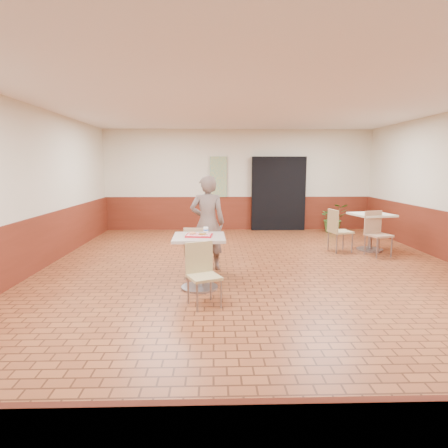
{
  "coord_description": "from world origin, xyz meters",
  "views": [
    {
      "loc": [
        -0.74,
        -6.31,
        1.9
      ],
      "look_at": [
        -0.57,
        -0.11,
        0.95
      ],
      "focal_mm": 30.0,
      "sensor_mm": 36.0,
      "label": 1
    }
  ],
  "objects_px": {
    "chair_main_back": "(197,250)",
    "ring_donut": "(193,233)",
    "chair_main_front": "(202,270)",
    "second_table": "(371,226)",
    "potted_plant": "(334,218)",
    "long_john_donut": "(203,234)",
    "main_table": "(199,253)",
    "chair_second_left": "(337,228)",
    "chair_second_front": "(376,231)",
    "serving_tray": "(199,235)",
    "paper_cup": "(206,230)",
    "customer": "(208,223)"
  },
  "relations": [
    {
      "from": "chair_second_left",
      "to": "paper_cup",
      "type": "bearing_deg",
      "value": 118.45
    },
    {
      "from": "customer",
      "to": "chair_second_front",
      "type": "xyz_separation_m",
      "value": [
        3.62,
        1.03,
        -0.34
      ]
    },
    {
      "from": "paper_cup",
      "to": "second_table",
      "type": "distance_m",
      "value": 4.5
    },
    {
      "from": "customer",
      "to": "chair_second_left",
      "type": "xyz_separation_m",
      "value": [
        2.89,
        1.39,
        -0.34
      ]
    },
    {
      "from": "customer",
      "to": "serving_tray",
      "type": "distance_m",
      "value": 1.13
    },
    {
      "from": "ring_donut",
      "to": "potted_plant",
      "type": "distance_m",
      "value": 6.29
    },
    {
      "from": "paper_cup",
      "to": "chair_second_left",
      "type": "bearing_deg",
      "value": 39.64
    },
    {
      "from": "main_table",
      "to": "chair_second_left",
      "type": "distance_m",
      "value": 3.91
    },
    {
      "from": "customer",
      "to": "serving_tray",
      "type": "xyz_separation_m",
      "value": [
        -0.11,
        -1.12,
        -0.03
      ]
    },
    {
      "from": "long_john_donut",
      "to": "second_table",
      "type": "bearing_deg",
      "value": 35.27
    },
    {
      "from": "chair_main_back",
      "to": "main_table",
      "type": "bearing_deg",
      "value": 101.26
    },
    {
      "from": "chair_second_front",
      "to": "serving_tray",
      "type": "bearing_deg",
      "value": -167.1
    },
    {
      "from": "chair_main_front",
      "to": "serving_tray",
      "type": "distance_m",
      "value": 0.78
    },
    {
      "from": "paper_cup",
      "to": "second_table",
      "type": "height_order",
      "value": "paper_cup"
    },
    {
      "from": "customer",
      "to": "ring_donut",
      "type": "xyz_separation_m",
      "value": [
        -0.22,
        -1.08,
        0.0
      ]
    },
    {
      "from": "serving_tray",
      "to": "potted_plant",
      "type": "relative_size",
      "value": 0.47
    },
    {
      "from": "second_table",
      "to": "potted_plant",
      "type": "bearing_deg",
      "value": 92.25
    },
    {
      "from": "ring_donut",
      "to": "chair_second_left",
      "type": "height_order",
      "value": "chair_second_left"
    },
    {
      "from": "chair_second_left",
      "to": "chair_second_front",
      "type": "distance_m",
      "value": 0.81
    },
    {
      "from": "chair_second_left",
      "to": "chair_main_front",
      "type": "bearing_deg",
      "value": 126.22
    },
    {
      "from": "main_table",
      "to": "chair_second_front",
      "type": "xyz_separation_m",
      "value": [
        3.73,
        2.15,
        -0.03
      ]
    },
    {
      "from": "ring_donut",
      "to": "chair_second_left",
      "type": "xyz_separation_m",
      "value": [
        3.11,
        2.47,
        -0.35
      ]
    },
    {
      "from": "chair_main_front",
      "to": "long_john_donut",
      "type": "xyz_separation_m",
      "value": [
        -0.01,
        0.66,
        0.4
      ]
    },
    {
      "from": "paper_cup",
      "to": "long_john_donut",
      "type": "bearing_deg",
      "value": -109.26
    },
    {
      "from": "paper_cup",
      "to": "potted_plant",
      "type": "xyz_separation_m",
      "value": [
        3.62,
        4.91,
        -0.49
      ]
    },
    {
      "from": "paper_cup",
      "to": "potted_plant",
      "type": "height_order",
      "value": "paper_cup"
    },
    {
      "from": "chair_main_front",
      "to": "second_table",
      "type": "height_order",
      "value": "chair_main_front"
    },
    {
      "from": "chair_main_back",
      "to": "chair_second_left",
      "type": "relative_size",
      "value": 0.93
    },
    {
      "from": "paper_cup",
      "to": "chair_main_front",
      "type": "bearing_deg",
      "value": -92.75
    },
    {
      "from": "main_table",
      "to": "chair_second_front",
      "type": "bearing_deg",
      "value": 29.96
    },
    {
      "from": "long_john_donut",
      "to": "ring_donut",
      "type": "bearing_deg",
      "value": 156.1
    },
    {
      "from": "chair_main_front",
      "to": "chair_main_back",
      "type": "height_order",
      "value": "chair_main_back"
    },
    {
      "from": "main_table",
      "to": "second_table",
      "type": "xyz_separation_m",
      "value": [
        3.82,
        2.63,
        0.01
      ]
    },
    {
      "from": "second_table",
      "to": "chair_second_left",
      "type": "height_order",
      "value": "chair_second_left"
    },
    {
      "from": "main_table",
      "to": "long_john_donut",
      "type": "relative_size",
      "value": 6.17
    },
    {
      "from": "main_table",
      "to": "chair_second_left",
      "type": "bearing_deg",
      "value": 39.87
    },
    {
      "from": "paper_cup",
      "to": "customer",
      "type": "bearing_deg",
      "value": 89.42
    },
    {
      "from": "serving_tray",
      "to": "chair_second_front",
      "type": "bearing_deg",
      "value": 29.96
    },
    {
      "from": "serving_tray",
      "to": "second_table",
      "type": "distance_m",
      "value": 4.64
    },
    {
      "from": "ring_donut",
      "to": "chair_second_front",
      "type": "relative_size",
      "value": 0.11
    },
    {
      "from": "potted_plant",
      "to": "paper_cup",
      "type": "bearing_deg",
      "value": -126.41
    },
    {
      "from": "serving_tray",
      "to": "chair_second_left",
      "type": "bearing_deg",
      "value": 39.87
    },
    {
      "from": "chair_main_back",
      "to": "long_john_donut",
      "type": "bearing_deg",
      "value": 106.23
    },
    {
      "from": "chair_main_front",
      "to": "ring_donut",
      "type": "xyz_separation_m",
      "value": [
        -0.17,
        0.73,
        0.4
      ]
    },
    {
      "from": "customer",
      "to": "paper_cup",
      "type": "xyz_separation_m",
      "value": [
        -0.01,
        -1.01,
        0.04
      ]
    },
    {
      "from": "chair_main_back",
      "to": "ring_donut",
      "type": "height_order",
      "value": "ring_donut"
    },
    {
      "from": "serving_tray",
      "to": "ring_donut",
      "type": "distance_m",
      "value": 0.11
    },
    {
      "from": "chair_main_front",
      "to": "customer",
      "type": "height_order",
      "value": "customer"
    },
    {
      "from": "customer",
      "to": "chair_second_left",
      "type": "distance_m",
      "value": 3.23
    },
    {
      "from": "paper_cup",
      "to": "ring_donut",
      "type": "bearing_deg",
      "value": -162.68
    }
  ]
}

